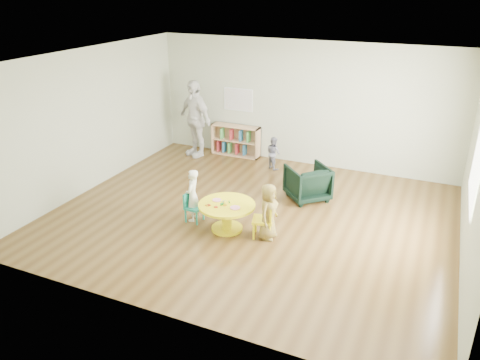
% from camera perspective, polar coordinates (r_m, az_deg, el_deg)
% --- Properties ---
extents(room, '(7.10, 7.00, 2.80)m').
position_cam_1_polar(room, '(7.87, 1.63, 7.92)').
color(room, '#533A1A').
rests_on(room, ground).
extents(activity_table, '(0.97, 0.97, 0.53)m').
position_cam_1_polar(activity_table, '(7.97, -1.62, -3.91)').
color(activity_table, '#FFF115').
rests_on(activity_table, ground).
extents(kid_chair_left, '(0.30, 0.30, 0.53)m').
position_cam_1_polar(kid_chair_left, '(8.33, -5.83, -3.16)').
color(kid_chair_left, '#1A947C').
rests_on(kid_chair_left, ground).
extents(kid_chair_right, '(0.40, 0.40, 0.61)m').
position_cam_1_polar(kid_chair_right, '(7.77, 3.11, -4.76)').
color(kid_chair_right, '#FFF115').
rests_on(kid_chair_right, ground).
extents(bookshelf, '(1.20, 0.30, 0.75)m').
position_cam_1_polar(bookshelf, '(11.45, -0.52, 4.86)').
color(bookshelf, tan).
rests_on(bookshelf, ground).
extents(alphabet_poster, '(0.74, 0.01, 0.54)m').
position_cam_1_polar(alphabet_poster, '(11.28, -0.21, 9.78)').
color(alphabet_poster, white).
rests_on(alphabet_poster, ground).
extents(armchair, '(1.05, 1.05, 0.68)m').
position_cam_1_polar(armchair, '(9.18, 8.24, -0.31)').
color(armchair, black).
rests_on(armchair, ground).
extents(child_left, '(0.29, 0.39, 0.95)m').
position_cam_1_polar(child_left, '(8.27, -5.81, -1.87)').
color(child_left, white).
rests_on(child_left, ground).
extents(child_right, '(0.32, 0.48, 0.96)m').
position_cam_1_polar(child_right, '(7.67, 3.48, -3.87)').
color(child_right, yellow).
rests_on(child_right, ground).
extents(toddler, '(0.46, 0.44, 0.74)m').
position_cam_1_polar(toddler, '(10.60, 4.10, 3.32)').
color(toddler, '#181C3D').
rests_on(toddler, ground).
extents(adult_caretaker, '(1.17, 0.86, 1.85)m').
position_cam_1_polar(adult_caretaker, '(11.31, -5.52, 7.48)').
color(adult_caretaker, white).
rests_on(adult_caretaker, ground).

